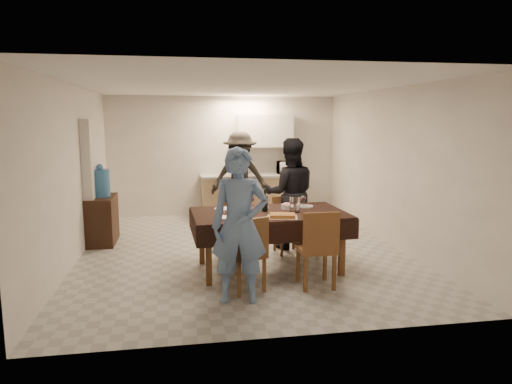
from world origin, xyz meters
The scene contains 33 objects.
floor centered at (0.00, 0.00, 0.00)m, with size 5.00×6.00×0.02m, color #B5B5B0.
ceiling centered at (0.00, 0.00, 2.60)m, with size 5.00×6.00×0.02m, color white.
wall_back centered at (0.00, 3.00, 1.30)m, with size 5.00×0.02×2.60m, color beige.
wall_front centered at (0.00, -3.00, 1.30)m, with size 5.00×0.02×2.60m, color beige.
wall_left centered at (-2.50, 0.00, 1.30)m, with size 0.02×6.00×2.60m, color beige.
wall_right centered at (2.50, 0.00, 1.30)m, with size 0.02×6.00×2.60m, color beige.
stub_partition centered at (-2.42, 1.20, 1.05)m, with size 0.15×1.40×2.10m, color beige.
kitchen_base_cabinet centered at (0.60, 2.68, 0.43)m, with size 2.20×0.60×0.86m, color tan.
kitchen_worktop centered at (0.60, 2.68, 0.89)m, with size 2.24×0.64×0.05m, color #A3A39E.
upper_cabinet centered at (0.90, 2.82, 1.85)m, with size 1.20×0.34×0.70m, color white.
dining_table centered at (0.25, -0.97, 0.78)m, with size 2.15×1.32×0.82m.
chair_near_left centered at (-0.20, -1.81, 0.57)m, with size 0.55×0.56×0.51m.
chair_near_right centered at (0.70, -1.81, 0.60)m, with size 0.45×0.45×0.53m.
chair_far_left centered at (-0.20, -0.30, 0.56)m, with size 0.47×0.48×0.50m.
chair_far_right centered at (0.70, -0.30, 0.54)m, with size 0.45×0.45×0.48m.
console centered at (-2.28, 0.88, 0.40)m, with size 0.43×0.87×0.80m, color black.
water_jug centered at (-2.28, 0.88, 1.03)m, with size 0.31×0.31×0.46m, color teal.
wine_bottle centered at (0.20, -0.92, 0.97)m, with size 0.08×0.08×0.31m, color black, non-canonical shape.
water_pitcher centered at (0.60, -1.02, 0.93)m, with size 0.14×0.14×0.22m, color white.
savoury_tart centered at (0.35, -1.35, 0.84)m, with size 0.39×0.29×0.05m, color #BC8137.
salad_bowl centered at (0.55, -0.79, 0.85)m, with size 0.18×0.18×0.07m, color white.
mushroom_dish centered at (0.20, -0.69, 0.83)m, with size 0.18×0.18×0.03m, color white.
wine_glass_a centered at (-0.30, -1.22, 0.90)m, with size 0.08×0.08×0.17m, color white, non-canonical shape.
wine_glass_b centered at (0.80, -0.72, 0.91)m, with size 0.08×0.08×0.18m, color white, non-canonical shape.
wine_glass_c centered at (0.05, -0.67, 0.91)m, with size 0.09×0.09×0.19m, color white, non-canonical shape.
plate_near_left centered at (-0.35, -1.27, 0.83)m, with size 0.25×0.25×0.01m, color white.
plate_near_right centered at (0.85, -1.27, 0.83)m, with size 0.23×0.23×0.01m, color white.
plate_far_left centered at (-0.35, -0.67, 0.83)m, with size 0.27×0.27×0.02m, color white.
plate_far_right centered at (0.85, -0.67, 0.83)m, with size 0.24×0.24×0.01m, color white.
microwave centered at (1.42, 2.68, 1.05)m, with size 0.51×0.34×0.28m, color white.
person_near centered at (-0.30, -2.02, 0.89)m, with size 0.65×0.43×1.78m, color #6485B8.
person_far centered at (0.80, 0.08, 0.90)m, with size 0.87×0.68×1.80m, color black.
person_kitchen centered at (0.27, 2.23, 0.92)m, with size 1.19×0.69×1.85m, color black.
Camera 1 is at (-0.96, -7.03, 2.07)m, focal length 32.00 mm.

